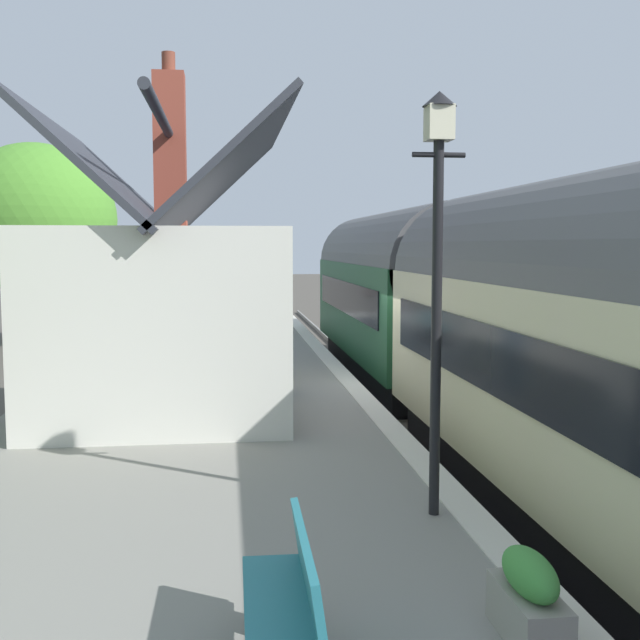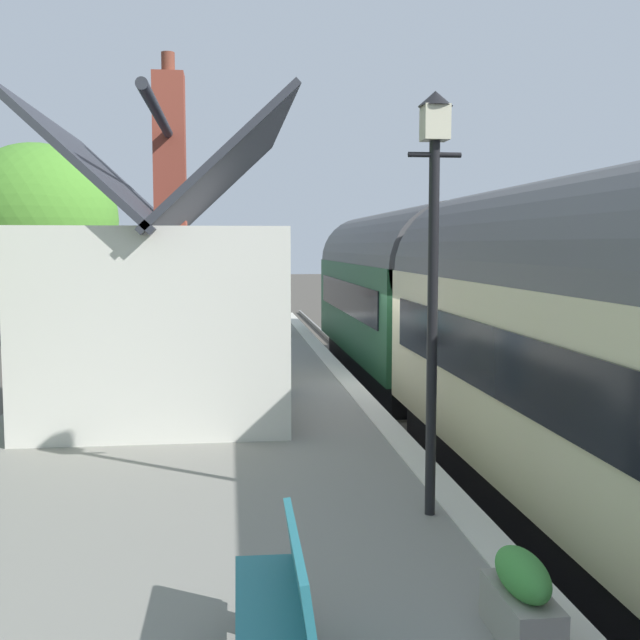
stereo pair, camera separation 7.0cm
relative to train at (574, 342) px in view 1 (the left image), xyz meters
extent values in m
plane|color=#4C473F|center=(4.49, 0.90, -2.22)|extent=(160.00, 160.00, 0.00)
cube|color=gray|center=(4.49, 4.86, -1.79)|extent=(32.00, 5.93, 0.86)
cube|color=beige|center=(4.49, 2.08, -1.35)|extent=(32.00, 0.36, 0.02)
cube|color=gray|center=(4.49, -0.72, -2.15)|extent=(52.00, 0.08, 0.14)
cube|color=gray|center=(4.49, 0.72, -2.15)|extent=(52.00, 0.08, 0.14)
cube|color=black|center=(10.42, 0.00, -1.87)|extent=(9.73, 2.29, 0.70)
cube|color=#1E4C2D|center=(10.42, 0.00, -0.37)|extent=(10.58, 2.70, 2.30)
cylinder|color=#515154|center=(10.42, 0.00, 0.78)|extent=(10.58, 2.65, 2.65)
cube|color=black|center=(10.42, 1.36, -0.08)|extent=(8.99, 0.03, 0.80)
cylinder|color=black|center=(13.60, 0.00, -1.87)|extent=(0.70, 2.16, 0.70)
cylinder|color=black|center=(7.25, 0.00, -1.87)|extent=(0.70, 2.16, 0.70)
cube|color=black|center=(15.73, 0.00, 0.03)|extent=(0.04, 2.16, 0.90)
cylinder|color=#F2EDCC|center=(15.75, 0.00, -0.95)|extent=(0.06, 0.24, 0.24)
cube|color=red|center=(15.79, 0.00, -1.40)|extent=(0.16, 2.56, 0.24)
cube|color=black|center=(-0.46, 0.00, -1.87)|extent=(9.38, 2.29, 0.70)
cube|color=beige|center=(-0.46, 0.00, -0.37)|extent=(10.19, 2.70, 2.30)
cylinder|color=#515154|center=(-0.46, 0.00, 0.78)|extent=(10.19, 2.65, 2.65)
cube|color=black|center=(-0.46, 1.36, -0.08)|extent=(8.66, 0.03, 0.80)
cylinder|color=black|center=(2.59, 0.00, -1.87)|extent=(0.70, 2.16, 0.70)
cube|color=silver|center=(3.79, 5.36, 0.06)|extent=(6.09, 3.67, 2.84)
cube|color=#2D3038|center=(3.79, 4.45, 2.34)|extent=(6.59, 2.09, 1.96)
cube|color=#2D3038|center=(3.79, 6.28, 2.34)|extent=(6.59, 2.09, 1.96)
cylinder|color=#2D3038|center=(3.79, 5.36, 3.20)|extent=(6.59, 0.16, 0.16)
cube|color=brown|center=(5.10, 5.36, 2.89)|extent=(0.56, 0.56, 2.81)
cylinder|color=brown|center=(5.10, 5.36, 4.48)|extent=(0.24, 0.24, 0.36)
cube|color=slate|center=(4.02, 3.51, -0.31)|extent=(0.90, 0.06, 2.10)
cube|color=slate|center=(2.62, 3.51, 0.34)|extent=(0.80, 0.05, 1.10)
cube|color=slate|center=(5.42, 3.51, 0.34)|extent=(0.80, 0.05, 1.10)
cube|color=#26727F|center=(-4.97, 4.12, -0.91)|extent=(1.40, 0.41, 0.06)
cube|color=#26727F|center=(-4.97, 3.94, -0.68)|extent=(1.40, 0.12, 0.40)
cube|color=black|center=(-4.41, 4.11, -1.14)|extent=(0.06, 0.36, 0.44)
cube|color=#26727F|center=(10.68, 3.92, -0.91)|extent=(1.42, 0.47, 0.06)
cube|color=#26727F|center=(10.69, 3.74, -0.68)|extent=(1.40, 0.17, 0.40)
cube|color=black|center=(10.12, 3.89, -1.14)|extent=(0.08, 0.36, 0.44)
cube|color=black|center=(11.24, 3.94, -1.14)|extent=(0.08, 0.36, 0.44)
cylinder|color=#9E5138|center=(8.57, 6.85, -1.17)|extent=(0.43, 0.43, 0.38)
ellipsoid|color=#3D8438|center=(8.57, 6.85, -0.83)|extent=(0.43, 0.43, 0.49)
cylinder|color=teal|center=(15.30, 6.88, -1.18)|extent=(0.51, 0.51, 0.37)
ellipsoid|color=#2D7233|center=(15.30, 6.88, -0.74)|extent=(0.71, 0.71, 0.82)
cube|color=gray|center=(-4.73, 2.46, -1.19)|extent=(0.76, 0.32, 0.34)
ellipsoid|color=#3D8438|center=(-4.73, 2.46, -0.90)|extent=(0.68, 0.29, 0.29)
cylinder|color=black|center=(-2.27, 2.43, 0.43)|extent=(0.10, 0.10, 3.58)
cylinder|color=black|center=(-2.27, 2.43, 2.07)|extent=(0.05, 0.50, 0.05)
cube|color=beige|center=(-2.27, 2.43, 2.36)|extent=(0.24, 0.24, 0.32)
cone|color=black|center=(-2.27, 2.43, 2.58)|extent=(0.32, 0.32, 0.14)
cylinder|color=black|center=(12.82, 2.67, -0.81)|extent=(0.06, 0.06, 1.10)
cylinder|color=black|center=(13.42, 2.67, -0.81)|extent=(0.06, 0.06, 1.10)
cube|color=maroon|center=(13.12, 2.67, -0.04)|extent=(0.90, 0.06, 0.44)
cube|color=black|center=(13.12, 2.67, -0.04)|extent=(0.96, 0.03, 0.50)
cylinder|color=#4C3828|center=(17.75, 10.63, -0.95)|extent=(0.31, 0.31, 2.54)
ellipsoid|color=#4C8C2D|center=(17.75, 10.63, 2.09)|extent=(5.01, 5.27, 5.04)
camera|label=1|loc=(-9.46, 4.41, 1.23)|focal=44.04mm
camera|label=2|loc=(-9.47, 4.34, 1.23)|focal=44.04mm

